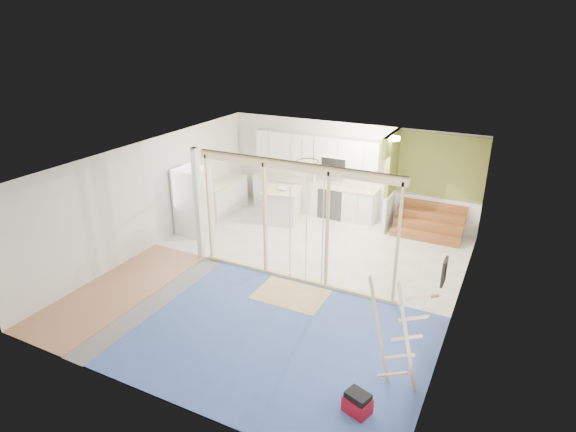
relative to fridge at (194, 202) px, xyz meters
The scene contains 17 objects.
room 3.23m from the fridge, 18.63° to the right, with size 7.01×8.01×2.61m.
floor_overlays 3.37m from the fridge, 17.20° to the right, with size 7.00×8.00×0.03m.
stud_frame 3.04m from the fridge, 20.31° to the right, with size 4.66×0.14×2.60m.
base_cabinets 2.77m from the fridge, 58.54° to the left, with size 4.45×2.24×0.93m.
upper_cabinets 3.68m from the fridge, 51.78° to the left, with size 3.60×0.41×0.85m.
green_partition 5.73m from the fridge, 27.39° to the left, with size 2.25×1.51×2.60m.
pot_rack 3.08m from the fridge, 17.60° to the left, with size 0.52×0.52×0.72m.
sheathing_panel 7.20m from the fridge, 24.89° to the right, with size 0.02×4.00×2.60m, color tan.
electrical_panel 6.95m from the fridge, 20.55° to the right, with size 0.04×0.30×0.40m, color #3A393E.
ceiling_light 5.14m from the fridge, 24.00° to the left, with size 0.32×0.32×0.08m, color #FFEABF.
fridge is the anchor object (origin of this frame).
island 2.38m from the fridge, 45.65° to the left, with size 1.14×1.14×0.93m.
bowl 2.39m from the fridge, 44.08° to the left, with size 0.27×0.27×0.07m, color silver.
soap_bottle_a 3.42m from the fridge, 50.85° to the left, with size 0.11×0.11×0.28m, color silver.
soap_bottle_b 4.59m from the fridge, 35.45° to the left, with size 0.10×0.10×0.21m, color white.
toolbox 7.03m from the fridge, 34.81° to the right, with size 0.43×0.37×0.34m.
ladder 6.88m from the fridge, 28.57° to the right, with size 0.96×0.20×1.82m.
Camera 1 is at (4.17, -8.06, 5.11)m, focal length 30.00 mm.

